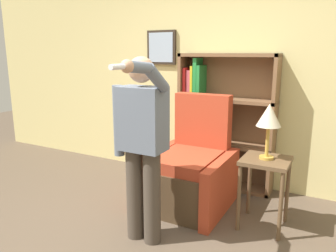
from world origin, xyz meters
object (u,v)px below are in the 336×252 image
bookcase (217,123)px  side_table (265,172)px  table_lamp (269,117)px  armchair (191,172)px  person_standing (141,141)px

bookcase → side_table: (0.77, -0.79, -0.25)m
side_table → table_lamp: bearing=180.0°
armchair → side_table: bearing=-7.8°
armchair → person_standing: 1.01m
armchair → bookcase: bearing=87.3°
table_lamp → armchair: bearing=172.2°
person_standing → table_lamp: (0.88, 0.74, 0.15)m
bookcase → table_lamp: (0.77, -0.79, 0.27)m
bookcase → person_standing: size_ratio=1.01×
side_table → person_standing: bearing=-140.2°
bookcase → table_lamp: bookcase is taller
bookcase → person_standing: bookcase is taller
bookcase → armchair: bookcase is taller
person_standing → side_table: size_ratio=2.37×
person_standing → side_table: bearing=39.8°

